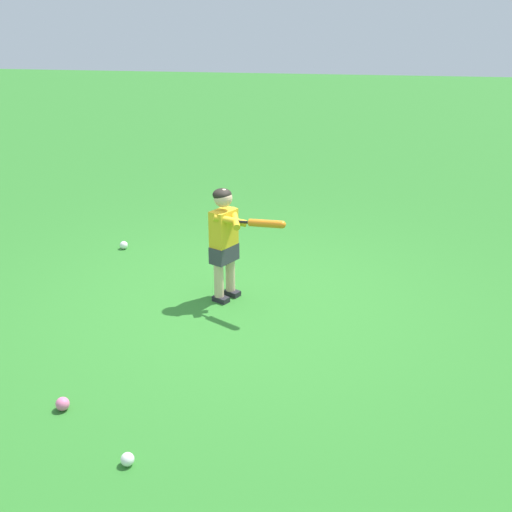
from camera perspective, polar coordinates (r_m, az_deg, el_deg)
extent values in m
plane|color=#2D7528|center=(6.03, -1.23, -4.08)|extent=(40.00, 40.00, 0.00)
cube|color=#232328|center=(6.14, -2.15, -3.33)|extent=(0.15, 0.17, 0.05)
cylinder|color=#DBB28E|center=(6.07, -2.32, -1.70)|extent=(0.09, 0.09, 0.34)
cube|color=#232328|center=(6.02, -3.17, -3.88)|extent=(0.15, 0.17, 0.05)
cylinder|color=#DBB28E|center=(5.95, -3.35, -2.23)|extent=(0.09, 0.09, 0.34)
cube|color=#383842|center=(5.91, -2.87, 0.25)|extent=(0.31, 0.26, 0.16)
cube|color=yellow|center=(5.83, -2.92, 2.54)|extent=(0.29, 0.25, 0.34)
sphere|color=#DBB28E|center=(5.74, -2.98, 5.22)|extent=(0.17, 0.17, 0.17)
ellipsoid|color=black|center=(5.74, -3.06, 5.52)|extent=(0.23, 0.23, 0.11)
sphere|color=orange|center=(5.71, -1.85, 3.11)|extent=(0.04, 0.04, 0.04)
cylinder|color=black|center=(5.66, -1.12, 3.06)|extent=(0.09, 0.14, 0.05)
cylinder|color=orange|center=(5.52, 0.88, 2.93)|extent=(0.22, 0.34, 0.11)
sphere|color=orange|center=(5.42, 2.35, 2.83)|extent=(0.07, 0.07, 0.07)
cylinder|color=yellow|center=(5.76, -1.92, 3.39)|extent=(0.31, 0.15, 0.14)
cylinder|color=yellow|center=(5.70, -2.35, 3.21)|extent=(0.14, 0.31, 0.14)
sphere|color=pink|center=(4.71, -16.96, -12.57)|extent=(0.10, 0.10, 0.10)
sphere|color=white|center=(7.42, -11.77, 0.96)|extent=(0.09, 0.09, 0.09)
sphere|color=white|center=(4.15, -11.46, -17.44)|extent=(0.09, 0.09, 0.09)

